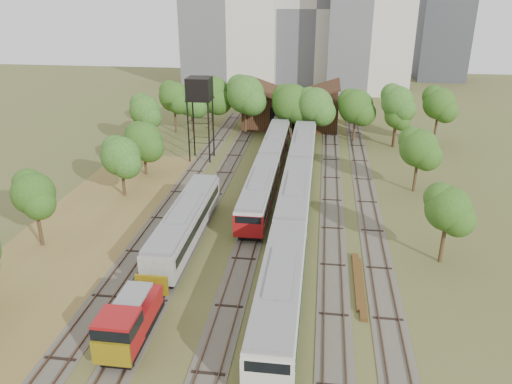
# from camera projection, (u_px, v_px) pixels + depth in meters

# --- Properties ---
(ground) EXTENTS (240.00, 240.00, 0.00)m
(ground) POSITION_uv_depth(u_px,v_px,m) (249.00, 335.00, 35.26)
(ground) COLOR #475123
(ground) RESTS_ON ground
(dry_grass_patch) EXTENTS (14.00, 60.00, 0.04)m
(dry_grass_patch) POSITION_uv_depth(u_px,v_px,m) (64.00, 261.00, 44.79)
(dry_grass_patch) COLOR brown
(dry_grass_patch) RESTS_ON ground
(tracks) EXTENTS (24.60, 80.00, 0.19)m
(tracks) POSITION_uv_depth(u_px,v_px,m) (274.00, 197.00, 58.21)
(tracks) COLOR #4C473D
(tracks) RESTS_ON ground
(railcar_red_set) EXTENTS (2.93, 34.58, 3.62)m
(railcar_red_set) POSITION_uv_depth(u_px,v_px,m) (268.00, 166.00, 62.57)
(railcar_red_set) COLOR black
(railcar_red_set) RESTS_ON ground
(railcar_green_set) EXTENTS (3.18, 52.08, 3.93)m
(railcar_green_set) POSITION_uv_depth(u_px,v_px,m) (295.00, 200.00, 52.33)
(railcar_green_set) COLOR black
(railcar_green_set) RESTS_ON ground
(railcar_rear) EXTENTS (2.72, 16.08, 3.35)m
(railcar_rear) POSITION_uv_depth(u_px,v_px,m) (285.00, 115.00, 87.57)
(railcar_rear) COLOR black
(railcar_rear) RESTS_ON ground
(shunter_locomotive) EXTENTS (2.60, 8.10, 3.40)m
(shunter_locomotive) POSITION_uv_depth(u_px,v_px,m) (129.00, 322.00, 34.04)
(shunter_locomotive) COLOR black
(shunter_locomotive) RESTS_ON ground
(old_grey_coach) EXTENTS (2.92, 18.00, 3.61)m
(old_grey_coach) POSITION_uv_depth(u_px,v_px,m) (186.00, 223.00, 47.50)
(old_grey_coach) COLOR black
(old_grey_coach) RESTS_ON ground
(water_tower) EXTENTS (3.33, 3.33, 11.52)m
(water_tower) POSITION_uv_depth(u_px,v_px,m) (199.00, 91.00, 67.43)
(water_tower) COLOR black
(water_tower) RESTS_ON ground
(rail_pile_near) EXTENTS (0.58, 8.65, 0.29)m
(rail_pile_near) POSITION_uv_depth(u_px,v_px,m) (357.00, 280.00, 41.62)
(rail_pile_near) COLOR brown
(rail_pile_near) RESTS_ON ground
(rail_pile_far) EXTENTS (0.55, 8.86, 0.29)m
(rail_pile_far) POSITION_uv_depth(u_px,v_px,m) (361.00, 287.00, 40.68)
(rail_pile_far) COLOR brown
(rail_pile_far) RESTS_ON ground
(maintenance_shed) EXTENTS (16.45, 11.55, 7.58)m
(maintenance_shed) POSITION_uv_depth(u_px,v_px,m) (291.00, 109.00, 87.34)
(maintenance_shed) COLOR #341712
(maintenance_shed) RESTS_ON ground
(tree_band_left) EXTENTS (8.41, 62.47, 8.45)m
(tree_band_left) POSITION_uv_depth(u_px,v_px,m) (89.00, 165.00, 52.91)
(tree_band_left) COLOR #382616
(tree_band_left) RESTS_ON ground
(tree_band_far) EXTENTS (43.76, 10.80, 9.67)m
(tree_band_far) POSITION_uv_depth(u_px,v_px,m) (287.00, 101.00, 79.13)
(tree_band_far) COLOR #382616
(tree_band_far) RESTS_ON ground
(tree_band_right) EXTENTS (4.52, 38.42, 7.69)m
(tree_band_right) POSITION_uv_depth(u_px,v_px,m) (419.00, 152.00, 57.20)
(tree_band_right) COLOR #382616
(tree_band_right) RESTS_ON ground
(tower_centre) EXTENTS (20.00, 18.00, 36.00)m
(tower_centre) POSITION_uv_depth(u_px,v_px,m) (317.00, 7.00, 119.65)
(tower_centre) COLOR #B9B4A8
(tower_centre) RESTS_ON ground
(tower_far_right) EXTENTS (12.00, 12.00, 28.00)m
(tower_far_right) POSITION_uv_depth(u_px,v_px,m) (444.00, 23.00, 126.41)
(tower_far_right) COLOR #3B3C42
(tower_far_right) RESTS_ON ground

